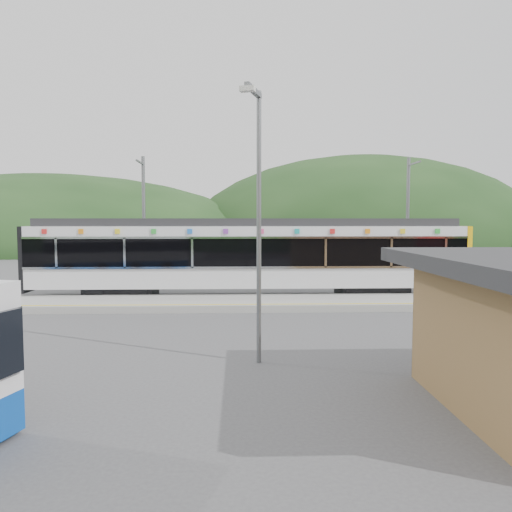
{
  "coord_description": "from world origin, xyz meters",
  "views": [
    {
      "loc": [
        -2.04,
        -17.8,
        3.63
      ],
      "look_at": [
        -1.38,
        1.0,
        2.32
      ],
      "focal_mm": 35.0,
      "sensor_mm": 36.0,
      "label": 1
    }
  ],
  "objects": [
    {
      "name": "train",
      "position": [
        -1.59,
        6.0,
        2.06
      ],
      "size": [
        20.44,
        3.01,
        3.74
      ],
      "color": "black",
      "rests_on": "ground"
    },
    {
      "name": "catenary_mast_east",
      "position": [
        7.0,
        8.56,
        3.65
      ],
      "size": [
        0.18,
        1.8,
        7.0
      ],
      "color": "slate",
      "rests_on": "ground"
    },
    {
      "name": "lamp_post",
      "position": [
        -1.52,
        -5.34,
        4.07
      ],
      "size": [
        0.45,
        1.23,
        6.85
      ],
      "rotation": [
        0.0,
        0.0,
        -0.3
      ],
      "color": "slate",
      "rests_on": "ground"
    },
    {
      "name": "ground",
      "position": [
        0.0,
        0.0,
        0.0
      ],
      "size": [
        120.0,
        120.0,
        0.0
      ],
      "primitive_type": "plane",
      "color": "#4C4C4F",
      "rests_on": "ground"
    },
    {
      "name": "platform",
      "position": [
        0.0,
        3.3,
        0.15
      ],
      "size": [
        26.0,
        3.2,
        0.3
      ],
      "primitive_type": "cube",
      "color": "#9E9E99",
      "rests_on": "ground"
    },
    {
      "name": "hills",
      "position": [
        6.19,
        5.29,
        0.0
      ],
      "size": [
        146.0,
        149.0,
        26.0
      ],
      "color": "#1E3D19",
      "rests_on": "ground"
    },
    {
      "name": "catenary_mast_west",
      "position": [
        -7.0,
        8.56,
        3.65
      ],
      "size": [
        0.18,
        1.8,
        7.0
      ],
      "color": "slate",
      "rests_on": "ground"
    },
    {
      "name": "yellow_line",
      "position": [
        0.0,
        2.0,
        0.3
      ],
      "size": [
        26.0,
        0.1,
        0.01
      ],
      "primitive_type": "cube",
      "color": "yellow",
      "rests_on": "platform"
    }
  ]
}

